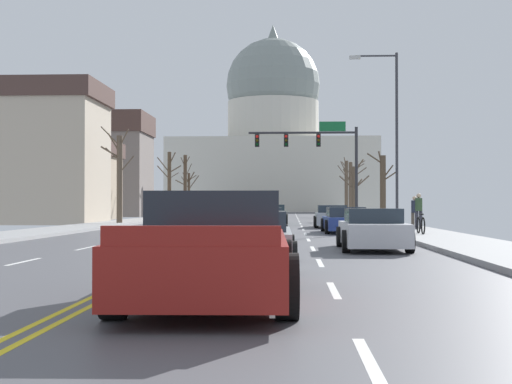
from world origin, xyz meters
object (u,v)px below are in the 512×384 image
sedan_near_03 (261,225)px  street_lamp_right (391,125)px  sedan_oncoming_01 (205,211)px  sedan_oncoming_02 (216,211)px  sedan_near_02 (345,221)px  sedan_near_04 (373,230)px  pedestrian_00 (419,209)px  sedan_near_01 (332,217)px  pickup_truck_near_06 (212,251)px  signal_gantry (318,149)px  sedan_near_05 (250,240)px  sedan_oncoming_00 (191,213)px  sedan_near_00 (273,215)px  bicycle_parked (421,225)px  sedan_oncoming_03 (255,209)px  pedestrian_01 (415,210)px

sedan_near_03 → street_lamp_right: bearing=56.7°
sedan_oncoming_01 → sedan_oncoming_02: 10.11m
sedan_near_02 → sedan_oncoming_02: sedan_near_02 is taller
sedan_near_04 → pedestrian_00: 13.90m
sedan_near_02 → sedan_near_01: bearing=91.7°
sedan_near_01 → pickup_truck_near_06: (-3.49, -30.57, 0.11)m
signal_gantry → pedestrian_00: bearing=-76.2°
sedan_oncoming_02 → pedestrian_00: pedestrian_00 is taller
sedan_near_05 → sedan_oncoming_00: bearing=99.7°
pickup_truck_near_06 → sedan_oncoming_02: bearing=95.9°
sedan_near_04 → sedan_oncoming_01: (-10.55, 46.38, 0.02)m
pedestrian_00 → sedan_near_00: bearing=119.1°
pedestrian_00 → bicycle_parked: 5.33m
sedan_oncoming_00 → sedan_oncoming_01: sedan_oncoming_01 is taller
sedan_near_03 → sedan_oncoming_03: bearing=93.1°
sedan_oncoming_01 → pedestrian_00: (14.30, -33.00, 0.49)m
sedan_near_01 → sedan_oncoming_01: bearing=111.2°
sedan_oncoming_00 → sedan_oncoming_01: bearing=89.9°
sedan_near_02 → pedestrian_00: (3.62, 1.21, 0.53)m
sedan_near_05 → sedan_oncoming_01: bearing=97.9°
street_lamp_right → sedan_oncoming_02: street_lamp_right is taller
sedan_oncoming_00 → sedan_oncoming_02: 19.81m
pedestrian_00 → sedan_near_03: bearing=-132.8°
sedan_near_05 → pedestrian_01: bearing=71.2°
pedestrian_00 → sedan_near_01: bearing=122.7°
sedan_near_02 → sedan_near_05: (-3.46, -17.95, 0.02)m
street_lamp_right → sedan_near_04: size_ratio=1.95×
sedan_near_05 → sedan_near_00: bearing=90.4°
sedan_oncoming_01 → street_lamp_right: bearing=-67.3°
street_lamp_right → sedan_oncoming_01: street_lamp_right is taller
street_lamp_right → pedestrian_01: (1.27, 0.58, -4.31)m
signal_gantry → street_lamp_right: (3.07, -15.51, 0.04)m
signal_gantry → sedan_oncoming_00: (-10.13, 6.28, -4.71)m
sedan_near_03 → sedan_oncoming_03: (-3.29, 61.62, 0.01)m
pedestrian_00 → street_lamp_right: bearing=126.3°
signal_gantry → sedan_near_02: signal_gantry is taller
street_lamp_right → sedan_oncoming_02: 43.89m
sedan_near_04 → sedan_near_05: 6.66m
sedan_near_03 → sedan_near_04: 6.54m
pedestrian_00 → sedan_near_05: bearing=-110.3°
sedan_near_05 → sedan_oncoming_01: size_ratio=1.08×
pickup_truck_near_06 → pedestrian_00: 25.66m
signal_gantry → sedan_near_03: signal_gantry is taller
sedan_near_01 → pedestrian_00: pedestrian_00 is taller
sedan_near_00 → sedan_oncoming_03: bearing=94.6°
sedan_near_02 → pickup_truck_near_06: (-3.70, -23.38, 0.14)m
sedan_near_05 → pickup_truck_near_06: size_ratio=0.88×
sedan_oncoming_03 → sedan_near_02: bearing=-82.8°
sedan_oncoming_00 → sedan_oncoming_03: sedan_oncoming_03 is taller
sedan_near_00 → pedestrian_01: size_ratio=2.73×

